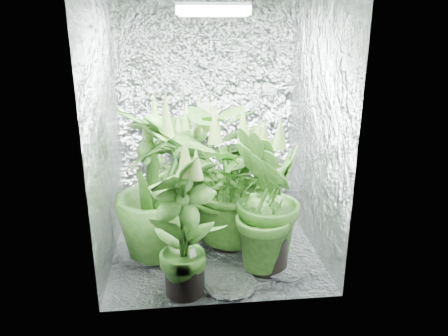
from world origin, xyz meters
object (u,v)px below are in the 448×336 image
object	(u,v)px
plant_d	(155,186)
plant_e	(229,182)
plant_b	(188,168)
plant_c	(241,183)
grow_lamp	(212,10)
circulation_fan	(270,196)
plant_g	(268,202)
plant_a	(195,168)
plant_f	(183,226)

from	to	relation	value
plant_d	plant_e	size ratio (longest dim) A/B	1.09
plant_b	plant_c	bearing A→B (deg)	-43.25
grow_lamp	circulation_fan	size ratio (longest dim) A/B	1.30
grow_lamp	plant_d	world-z (taller)	grow_lamp
plant_d	plant_g	bearing A→B (deg)	-19.11
plant_b	plant_g	size ratio (longest dim) A/B	0.84
plant_b	plant_g	xyz separation A→B (m)	(0.54, -1.04, 0.08)
plant_a	plant_f	xyz separation A→B (m)	(-0.12, -1.01, -0.05)
plant_c	plant_e	xyz separation A→B (m)	(-0.13, -0.23, 0.10)
plant_b	circulation_fan	size ratio (longest dim) A/B	2.56
plant_b	plant_f	world-z (taller)	plant_f
grow_lamp	circulation_fan	bearing A→B (deg)	44.93
plant_a	circulation_fan	size ratio (longest dim) A/B	3.22
plant_f	plant_g	distance (m)	0.66
plant_a	plant_e	xyz separation A→B (m)	(0.25, -0.37, 0.00)
plant_b	circulation_fan	xyz separation A→B (m)	(0.77, -0.06, -0.29)
plant_a	plant_d	distance (m)	0.59
plant_e	plant_g	distance (m)	0.46
grow_lamp	circulation_fan	distance (m)	1.86
plant_b	plant_g	world-z (taller)	plant_g
grow_lamp	plant_e	world-z (taller)	grow_lamp
plant_a	plant_c	distance (m)	0.42
plant_e	circulation_fan	world-z (taller)	plant_e
grow_lamp	plant_g	world-z (taller)	grow_lamp
plant_c	plant_a	bearing A→B (deg)	159.69
plant_a	plant_c	size ratio (longest dim) A/B	1.27
plant_d	plant_a	bearing A→B (deg)	56.75
plant_g	circulation_fan	xyz separation A→B (m)	(0.23, 0.99, -0.38)
plant_a	plant_c	world-z (taller)	plant_a
plant_a	grow_lamp	bearing A→B (deg)	-70.75
plant_d	plant_f	distance (m)	0.56
plant_b	plant_f	bearing A→B (deg)	-92.90
grow_lamp	plant_c	size ratio (longest dim) A/B	0.51
plant_b	plant_e	world-z (taller)	plant_e
plant_b	circulation_fan	bearing A→B (deg)	-4.13
plant_b	plant_d	size ratio (longest dim) A/B	0.78
plant_a	plant_e	world-z (taller)	plant_e
plant_a	plant_e	size ratio (longest dim) A/B	1.07
plant_c	plant_d	bearing A→B (deg)	-153.65
plant_a	circulation_fan	distance (m)	0.84
plant_d	plant_e	world-z (taller)	plant_d
plant_e	plant_b	bearing A→B (deg)	115.48
plant_d	grow_lamp	bearing A→B (deg)	15.20
grow_lamp	plant_e	distance (m)	1.28
plant_a	plant_g	distance (m)	0.91
grow_lamp	plant_f	size ratio (longest dim) A/B	0.46
plant_b	plant_e	distance (m)	0.72
plant_a	plant_b	bearing A→B (deg)	102.17
plant_d	plant_e	xyz separation A→B (m)	(0.57, 0.12, -0.04)
plant_f	circulation_fan	distance (m)	1.52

